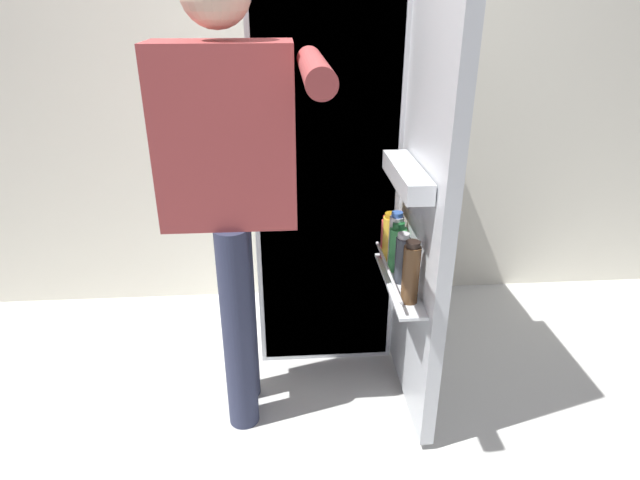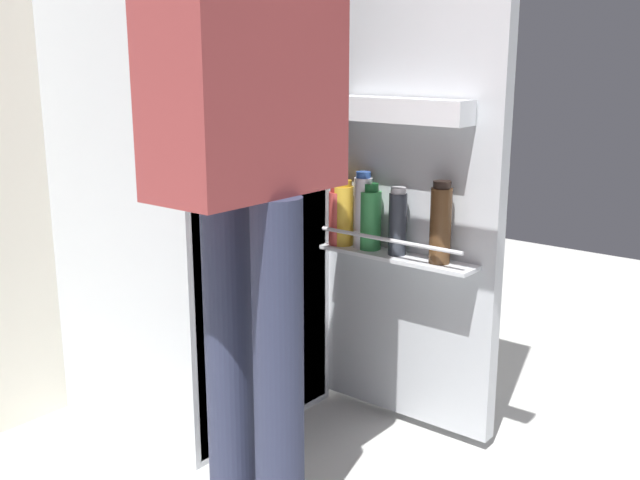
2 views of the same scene
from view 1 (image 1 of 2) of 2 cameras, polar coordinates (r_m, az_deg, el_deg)
ground_plane at (r=2.42m, az=1.20°, el=-16.10°), size 5.66×5.66×0.00m
kitchen_wall at (r=2.79m, az=-0.41°, el=18.64°), size 4.40×0.10×2.57m
refrigerator at (r=2.46m, az=0.89°, el=7.43°), size 0.66×1.24×1.70m
person at (r=1.87m, az=-9.48°, el=7.32°), size 0.55×0.78×1.70m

